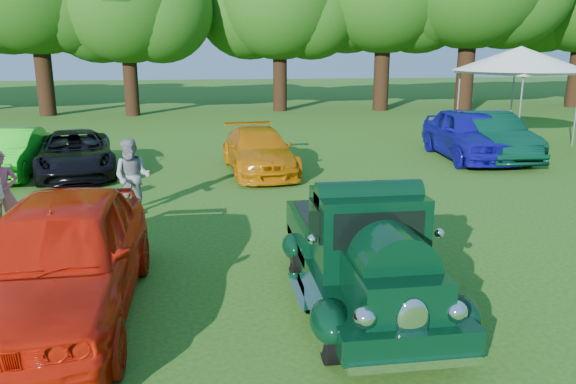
{
  "coord_description": "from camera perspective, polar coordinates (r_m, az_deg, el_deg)",
  "views": [
    {
      "loc": [
        -0.17,
        -7.9,
        3.56
      ],
      "look_at": [
        1.19,
        1.57,
        1.1
      ],
      "focal_mm": 35.0,
      "sensor_mm": 36.0,
      "label": 1
    }
  ],
  "objects": [
    {
      "name": "ground",
      "position": [
        8.67,
        -6.4,
        -9.92
      ],
      "size": [
        120.0,
        120.0,
        0.0
      ],
      "primitive_type": "plane",
      "color": "#245313",
      "rests_on": "ground"
    },
    {
      "name": "hero_pickup",
      "position": [
        8.0,
        7.56,
        -6.39
      ],
      "size": [
        2.02,
        4.34,
        1.69
      ],
      "color": "black",
      "rests_on": "ground"
    },
    {
      "name": "red_convertible",
      "position": [
        8.11,
        -22.13,
        -6.23
      ],
      "size": [
        2.03,
        4.98,
        1.69
      ],
      "primitive_type": "imported",
      "rotation": [
        0.0,
        0.0,
        0.01
      ],
      "color": "red",
      "rests_on": "ground"
    },
    {
      "name": "back_car_lime",
      "position": [
        17.88,
        -26.4,
        3.56
      ],
      "size": [
        1.54,
        4.05,
        1.32
      ],
      "primitive_type": "imported",
      "rotation": [
        0.0,
        0.0,
        0.04
      ],
      "color": "#21D21C",
      "rests_on": "ground"
    },
    {
      "name": "back_car_black",
      "position": [
        17.29,
        -20.82,
        3.7
      ],
      "size": [
        2.99,
        4.85,
        1.25
      ],
      "primitive_type": "imported",
      "rotation": [
        0.0,
        0.0,
        0.22
      ],
      "color": "black",
      "rests_on": "ground"
    },
    {
      "name": "back_car_orange",
      "position": [
        16.52,
        -2.99,
        4.2
      ],
      "size": [
        2.15,
        4.53,
        1.28
      ],
      "primitive_type": "imported",
      "rotation": [
        0.0,
        0.0,
        0.08
      ],
      "color": "#B96606",
      "rests_on": "ground"
    },
    {
      "name": "back_car_blue",
      "position": [
        19.45,
        17.87,
        5.65
      ],
      "size": [
        2.31,
        5.0,
        1.66
      ],
      "primitive_type": "imported",
      "rotation": [
        0.0,
        0.0,
        -0.07
      ],
      "color": "#0F0C8C",
      "rests_on": "ground"
    },
    {
      "name": "back_car_green",
      "position": [
        19.64,
        19.69,
        5.4
      ],
      "size": [
        1.75,
        4.71,
        1.54
      ],
      "primitive_type": "imported",
      "rotation": [
        0.0,
        0.0,
        -0.03
      ],
      "color": "black",
      "rests_on": "ground"
    },
    {
      "name": "spectator_pink",
      "position": [
        12.17,
        -27.05,
        -0.11
      ],
      "size": [
        0.7,
        0.55,
        1.68
      ],
      "primitive_type": "imported",
      "rotation": [
        0.0,
        0.0,
        0.27
      ],
      "color": "#D0566B",
      "rests_on": "ground"
    },
    {
      "name": "spectator_grey",
      "position": [
        12.71,
        -15.53,
        1.5
      ],
      "size": [
        0.92,
        0.78,
        1.67
      ],
      "primitive_type": "imported",
      "rotation": [
        0.0,
        0.0,
        -0.2
      ],
      "color": "gray",
      "rests_on": "ground"
    },
    {
      "name": "canopy_tent",
      "position": [
        23.13,
        22.52,
        12.35
      ],
      "size": [
        6.17,
        6.17,
        3.63
      ],
      "rotation": [
        0.0,
        0.0,
        0.33
      ],
      "color": "white",
      "rests_on": "ground"
    }
  ]
}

